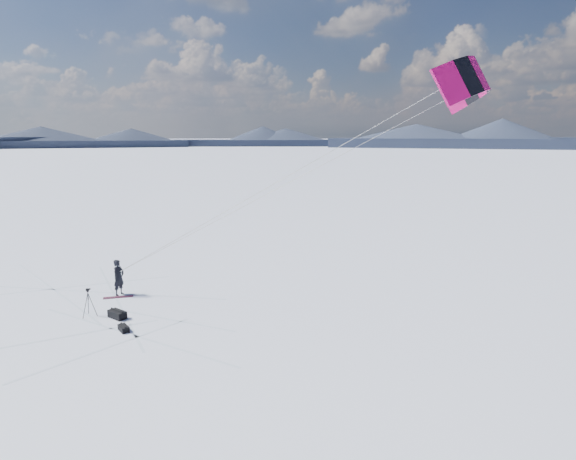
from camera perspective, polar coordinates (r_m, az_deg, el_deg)
The scene contains 9 objects.
ground at distance 24.87m, azimuth -23.36°, elevation -9.06°, with size 1800.00×1800.00×0.00m, color white.
horizon_hills at distance 23.88m, azimuth -24.07°, elevation -0.40°, with size 704.00×704.42×9.15m.
snow_tracks at distance 24.91m, azimuth -25.48°, elevation -9.19°, with size 17.62×14.39×0.01m.
snowkiter at distance 26.84m, azimuth -19.29°, elevation -7.29°, with size 0.69×0.45×1.90m, color black.
snowboard at distance 26.48m, azimuth -19.47°, elevation -7.50°, with size 1.47×0.27×0.04m, color maroon.
tripod at distance 24.08m, azimuth -22.58°, elevation -7.49°, with size 0.66×0.58×1.34m.
gear_bag_a at distance 23.61m, azimuth -19.58°, elevation -9.39°, with size 0.97×0.56×0.41m.
gear_bag_b at distance 22.06m, azimuth -18.90°, elevation -10.96°, with size 0.72×0.56×0.30m.
power_kite at distance 19.69m, azimuth 20.08°, elevation 15.90°, with size 17.32×6.12×9.77m.
Camera 1 is at (18.88, -13.94, 8.24)m, focal length 30.00 mm.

